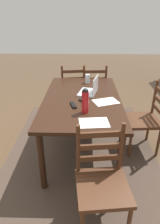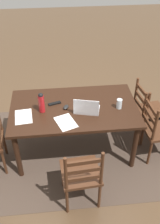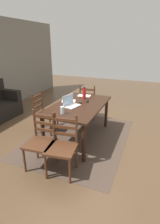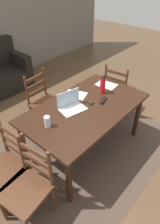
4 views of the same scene
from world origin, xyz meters
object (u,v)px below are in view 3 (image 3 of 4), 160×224
Objects in this scene: laptop at (70,103)px; water_bottle at (84,93)px; chair_left_far at (41,142)px; chair_far_head at (44,113)px; chair_right_far at (88,102)px; computer_mouse at (80,102)px; drinking_glass at (62,110)px; chair_left_near at (62,147)px; tv_remote at (87,101)px; dining_table at (79,108)px.

laptop is 0.58m from water_bottle.
laptop reaches higher than chair_left_far.
chair_right_far is at bearing -30.56° from chair_far_head.
drinking_glass is at bearing -157.24° from computer_mouse.
laptop is at bearing -176.81° from chair_right_far.
water_bottle is at bearing -5.84° from chair_left_far.
chair_left_near reaches higher than tv_remote.
chair_left_near reaches higher than drinking_glass.
chair_left_near is at bearing -154.04° from drinking_glass.
drinking_glass is (-0.59, 0.08, 0.16)m from dining_table.
chair_left_far reaches higher than tv_remote.
computer_mouse is (0.11, -0.85, 0.33)m from chair_far_head.
chair_left_near is (-1.13, -0.19, -0.22)m from dining_table.
dining_table is 0.24m from laptop.
laptop is 2.72× the size of drinking_glass.
laptop is at bearing -101.44° from chair_far_head.
tv_remote is (0.40, -0.22, -0.05)m from laptop.
chair_left_near is at bearing 76.79° from tv_remote.
computer_mouse reaches higher than dining_table.
chair_far_head and chair_right_far have the same top height.
chair_left_near is 1.09m from laptop.
dining_table is 9.88× the size of tv_remote.
computer_mouse is (1.24, 0.19, 0.33)m from chair_left_near.
chair_right_far reaches higher than computer_mouse.
chair_left_far is (-2.26, 0.01, 0.00)m from chair_right_far.
chair_right_far is at bearing 9.58° from dining_table.
drinking_glass is at bearing 178.00° from water_bottle.
tv_remote is at bearing -75.11° from chair_far_head.
laptop is (-0.15, -0.74, 0.37)m from chair_far_head.
chair_far_head is 1.05m from drinking_glass.
dining_table is 1.77× the size of chair_far_head.
tv_remote is (0.15, -0.10, -0.01)m from computer_mouse.
dining_table is 6.06× the size of water_bottle.
chair_left_far is 0.39m from chair_left_near.
dining_table is 1.77× the size of chair_right_far.
computer_mouse is 0.59× the size of tv_remote.
computer_mouse is at bearing 8.95° from chair_left_near.
chair_far_head is 1.31m from chair_right_far.
chair_left_far is at bearing 60.92° from tv_remote.
chair_left_near is 0.71m from drinking_glass.
water_bottle is 1.63× the size of tv_remote.
dining_table is at bearing -89.80° from chair_far_head.
chair_right_far is at bearing 11.85° from water_bottle.
tv_remote is at bearing -21.48° from dining_table.
laptop is (0.98, 0.31, 0.37)m from chair_left_near.
chair_left_far reaches higher than drinking_glass.
chair_far_head is (-0.00, 0.86, -0.22)m from dining_table.
chair_right_far reaches higher than dining_table.
chair_far_head is at bearing 116.98° from water_bottle.
tv_remote reaches higher than dining_table.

